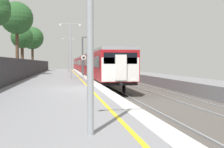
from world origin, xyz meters
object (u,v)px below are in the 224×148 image
Objects in this scene: signal_gantry at (85,51)px; background_tree_right at (17,19)px; background_tree_centre at (32,39)px; commuter_train_at_platform at (87,64)px; speed_limit_sign at (84,63)px; background_tree_back at (23,38)px; platform_lamp_mid at (70,46)px; platform_lamp_far at (68,52)px.

background_tree_right is (-8.22, 2.07, 3.93)m from signal_gantry.
background_tree_centre is at bearing 89.57° from background_tree_right.
signal_gantry is (-1.46, -16.63, 1.66)m from commuter_train_at_platform.
background_tree_back is at bearing 126.43° from speed_limit_sign.
background_tree_back is (-6.34, 14.89, 1.85)m from platform_lamp_mid.
signal_gantry is 0.90× the size of platform_lamp_mid.
background_tree_back is (-0.00, 4.88, -1.90)m from background_tree_right.
background_tree_right is (-6.34, -11.38, 3.52)m from platform_lamp_far.
platform_lamp_mid reaches higher than speed_limit_sign.
background_tree_right is at bearing -90.43° from background_tree_centre.
signal_gantry is at bearing 76.68° from platform_lamp_mid.
platform_lamp_mid is 0.92× the size of platform_lamp_far.
background_tree_back is (-6.34, -6.50, 1.61)m from platform_lamp_far.
background_tree_centre is at bearing 146.92° from platform_lamp_far.
background_tree_centre is at bearing 114.83° from signal_gantry.
platform_lamp_far is (0.00, 21.39, 0.23)m from platform_lamp_mid.
platform_lamp_mid reaches higher than signal_gantry.
signal_gantry is at bearing -40.25° from background_tree_back.
commuter_train_at_platform is at bearing 82.26° from platform_lamp_mid.
background_tree_centre is at bearing 110.03° from speed_limit_sign.
background_tree_right is at bearing -123.62° from commuter_train_at_platform.
platform_lamp_far is 0.85× the size of background_tree_back.
background_tree_back is at bearing -90.64° from background_tree_centre.
signal_gantry is 0.52× the size of background_tree_right.
commuter_train_at_platform is 8.23× the size of background_tree_centre.
background_tree_right is at bearing 122.33° from platform_lamp_mid.
signal_gantry reaches higher than commuter_train_at_platform.
background_tree_centre is 0.87× the size of background_tree_right.
commuter_train_at_platform is 27.09× the size of speed_limit_sign.
commuter_train_at_platform is 18.35m from background_tree_right.
background_tree_back reaches higher than speed_limit_sign.
platform_lamp_mid is (-1.88, -7.94, 0.18)m from signal_gantry.
platform_lamp_far is at bearing 60.89° from background_tree_right.
signal_gantry is 1.96× the size of speed_limit_sign.
speed_limit_sign is 0.26× the size of background_tree_right.
platform_lamp_mid is at bearing -109.24° from speed_limit_sign.
background_tree_back is at bearing 139.75° from signal_gantry.
background_tree_right reaches higher than platform_lamp_far.
platform_lamp_far is at bearing 90.00° from platform_lamp_mid.
platform_lamp_far is 9.22m from background_tree_back.
commuter_train_at_platform is at bearing 56.38° from background_tree_right.
platform_lamp_far is at bearing 97.95° from signal_gantry.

